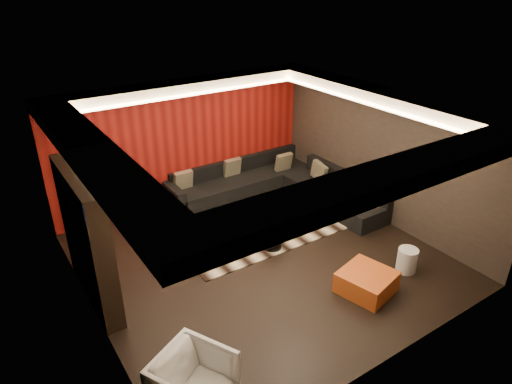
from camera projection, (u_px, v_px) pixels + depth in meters
floor at (260, 259)px, 8.51m from camera, size 6.00×6.00×0.02m
ceiling at (261, 112)px, 7.26m from camera, size 6.00×6.00×0.02m
wall_back at (185, 141)px, 10.13m from camera, size 6.00×0.02×2.80m
wall_left at (84, 243)px, 6.39m from camera, size 0.02×6.00×2.80m
wall_right at (381, 155)px, 9.39m from camera, size 0.02×6.00×2.80m
red_feature_wall at (185, 142)px, 10.10m from camera, size 5.98×0.05×2.78m
soffit_back at (187, 86)px, 9.33m from camera, size 6.00×0.60×0.22m
soffit_front at (392, 177)px, 5.30m from camera, size 6.00×0.60×0.22m
soffit_left at (91, 153)px, 5.97m from camera, size 0.60×4.80×0.22m
soffit_right at (378, 95)px, 8.66m from camera, size 0.60×4.80×0.22m
cove_back at (195, 94)px, 9.12m from camera, size 4.80×0.08×0.04m
cove_front at (369, 174)px, 5.60m from camera, size 4.80×0.08×0.04m
cove_left at (118, 154)px, 6.18m from camera, size 0.08×4.80×0.04m
cove_right at (365, 103)px, 8.53m from camera, size 0.08×4.80×0.04m
tv_surround at (87, 239)px, 7.05m from camera, size 0.30×2.00×2.20m
tv_screen at (94, 217)px, 6.97m from camera, size 0.04×1.30×0.80m
tv_shelf at (101, 257)px, 7.31m from camera, size 0.04×1.60×0.04m
rug at (256, 215)px, 9.96m from camera, size 4.03×3.05×0.02m
coffee_table at (258, 216)px, 9.70m from camera, size 1.61×1.61×0.22m
drum_stool at (273, 238)px, 8.71m from camera, size 0.37×0.37×0.42m
striped_pouf at (200, 248)px, 8.42m from camera, size 0.93×0.93×0.39m
white_side_table at (407, 260)px, 8.07m from camera, size 0.43×0.43×0.44m
orange_ottoman at (367, 282)px, 7.58m from camera, size 0.98×0.98×0.36m
armchair at (194, 384)px, 5.47m from camera, size 1.14×1.15×0.78m
sectional_sofa at (277, 187)px, 10.65m from camera, size 3.65×3.50×0.75m
throw_pillows at (274, 173)px, 10.48m from camera, size 3.13×2.81×0.50m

